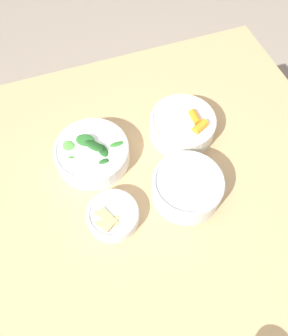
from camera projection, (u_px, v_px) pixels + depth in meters
name	position (u px, v px, depth m)	size (l,w,h in m)	color
ground_plane	(162.00, 263.00, 1.49)	(10.00, 10.00, 0.00)	gray
dining_table	(173.00, 208.00, 0.93)	(1.00, 0.92, 0.77)	tan
bowl_carrots	(182.00, 125.00, 0.88)	(0.18, 0.18, 0.07)	silver
bowl_greens	(92.00, 152.00, 0.84)	(0.19, 0.19, 0.08)	white
bowl_beans_hotdog	(187.00, 187.00, 0.78)	(0.17, 0.17, 0.07)	silver
bowl_cookies	(112.00, 216.00, 0.76)	(0.12, 0.12, 0.04)	silver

